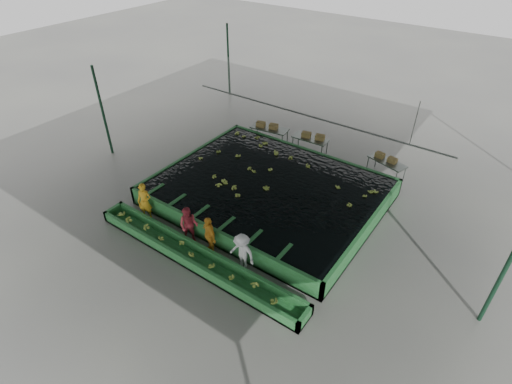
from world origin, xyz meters
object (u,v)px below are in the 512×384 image
Objects in this scene: flotation_tank at (268,191)px; packing_table_right at (386,169)px; packing_table_left at (269,136)px; worker_a at (145,202)px; box_stack_mid at (313,138)px; worker_c at (209,235)px; sorting_trough at (195,257)px; box_stack_left at (267,127)px; worker_b at (189,225)px; packing_table_mid at (310,145)px; box_stack_right at (386,160)px; worker_d at (242,252)px.

packing_table_right is at bearing 53.87° from flotation_tank.
worker_a is at bearing -93.85° from packing_table_left.
worker_c is at bearing -86.65° from box_stack_mid.
box_stack_left is at bearing 108.31° from sorting_trough.
packing_table_mid is (0.43, 9.35, -0.38)m from worker_b.
box_stack_right is at bearing 2.84° from packing_table_mid.
worker_a is at bearing -128.13° from packing_table_right.
box_stack_right reaches higher than packing_table_left.
packing_table_left is at bearing 14.75° from box_stack_left.
box_stack_mid reaches higher than packing_table_mid.
packing_table_right is 7.04m from box_stack_left.
box_stack_right is (3.59, 9.57, 0.03)m from worker_c.
flotation_tank is 4.44m from worker_b.
box_stack_mid reaches higher than packing_table_right.
worker_d reaches higher than sorting_trough.
sorting_trough is 5.74× the size of worker_c.
worker_b is (2.64, 0.00, -0.05)m from worker_a.
worker_b is 1.00× the size of worker_d.
worker_c reaches higher than flotation_tank.
packing_table_left is at bearing 133.57° from worker_c.
worker_d is at bearing -102.36° from packing_table_right.
sorting_trough is 1.02m from worker_c.
flotation_tank is 8.61× the size of box_stack_right.
box_stack_mid is (2.58, 0.50, 0.42)m from packing_table_left.
packing_table_left is 1.88× the size of box_stack_right.
packing_table_mid is 2.70m from box_stack_left.
box_stack_left is at bearing 63.02° from worker_a.
flotation_tank is 5.04× the size of packing_table_right.
packing_table_left reaches higher than packing_table_right.
box_stack_mid reaches higher than sorting_trough.
sorting_trough is 5.96× the size of worker_b.
packing_table_mid is (-0.60, 10.15, 0.21)m from sorting_trough.
worker_d is 9.72m from packing_table_right.
worker_c is 0.80× the size of packing_table_left.
box_stack_left is at bearing 124.92° from flotation_tank.
worker_d is 0.77× the size of packing_table_left.
worker_a reaches higher than flotation_tank.
sorting_trough is 7.79× the size of box_stack_mid.
flotation_tank is 4.99× the size of packing_table_mid.
box_stack_mid is (0.12, 0.07, 0.46)m from packing_table_mid.
worker_d is (1.71, -4.30, 0.39)m from flotation_tank.
box_stack_mid is (-4.26, -0.06, 0.46)m from packing_table_right.
worker_b reaches higher than packing_table_mid.
flotation_tank is at bearing -126.13° from packing_table_right.
worker_a is at bearing -155.77° from worker_c.
flotation_tank is 7.79× the size of box_stack_mid.
packing_table_mid is 1.01× the size of packing_table_right.
worker_c is at bearing -85.88° from packing_table_mid.
worker_c is at bearing -24.51° from worker_b.
worker_b is 1.10m from worker_c.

